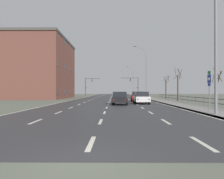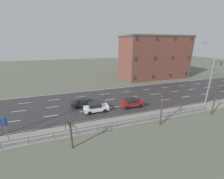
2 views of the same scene
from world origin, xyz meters
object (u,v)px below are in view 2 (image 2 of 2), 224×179
(car_mid_centre, at_px, (83,102))
(car_near_right, at_px, (132,103))
(brick_building, at_px, (154,57))
(street_lamp_midground, at_px, (210,76))
(highway_sign, at_px, (5,126))
(traffic_signal_left, at_px, (217,67))
(car_distant, at_px, (96,107))

(car_mid_centre, bearing_deg, car_near_right, 74.57)
(car_near_right, distance_m, brick_building, 26.64)
(street_lamp_midground, height_order, brick_building, brick_building)
(highway_sign, height_order, brick_building, brick_building)
(highway_sign, height_order, traffic_signal_left, traffic_signal_left)
(car_near_right, bearing_deg, highway_sign, -76.42)
(traffic_signal_left, xyz_separation_m, car_distant, (11.31, -42.11, -2.89))
(street_lamp_midground, relative_size, brick_building, 0.53)
(highway_sign, xyz_separation_m, traffic_signal_left, (-15.49, 53.50, 1.59))
(street_lamp_midground, distance_m, car_near_right, 14.91)
(traffic_signal_left, distance_m, brick_building, 20.36)
(street_lamp_midground, distance_m, brick_building, 22.93)
(car_near_right, relative_size, brick_building, 0.19)
(traffic_signal_left, height_order, brick_building, brick_building)
(car_mid_centre, relative_size, car_near_right, 1.02)
(street_lamp_midground, distance_m, car_distant, 21.17)
(street_lamp_midground, xyz_separation_m, car_mid_centre, (-5.97, -22.27, -4.64))
(car_distant, distance_m, car_near_right, 6.58)
(car_distant, bearing_deg, brick_building, 128.75)
(traffic_signal_left, relative_size, car_near_right, 1.37)
(street_lamp_midground, height_order, traffic_signal_left, street_lamp_midground)
(car_distant, bearing_deg, car_mid_centre, -146.60)
(highway_sign, height_order, car_mid_centre, highway_sign)
(car_distant, relative_size, brick_building, 0.19)
(car_mid_centre, bearing_deg, brick_building, 126.47)
(highway_sign, xyz_separation_m, car_near_right, (-4.08, 17.96, -1.31))
(traffic_signal_left, distance_m, car_distant, 43.70)
(highway_sign, distance_m, car_near_right, 18.47)
(car_distant, distance_m, car_mid_centre, 3.34)
(highway_sign, bearing_deg, car_distant, 110.17)
(car_distant, height_order, car_mid_centre, same)
(brick_building, bearing_deg, traffic_signal_left, 66.14)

